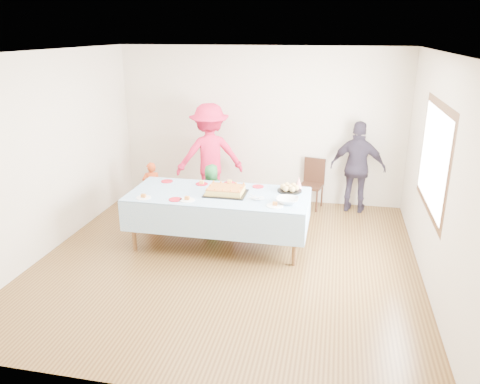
{
  "coord_description": "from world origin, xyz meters",
  "views": [
    {
      "loc": [
        1.32,
        -5.53,
        2.94
      ],
      "look_at": [
        0.1,
        0.3,
        0.87
      ],
      "focal_mm": 35.0,
      "sensor_mm": 36.0,
      "label": 1
    }
  ],
  "objects_px": {
    "party_table": "(219,197)",
    "adult_left": "(210,156)",
    "dining_chair": "(312,180)",
    "birthday_cake": "(226,191)"
  },
  "relations": [
    {
      "from": "party_table",
      "to": "dining_chair",
      "type": "height_order",
      "value": "dining_chair"
    },
    {
      "from": "party_table",
      "to": "adult_left",
      "type": "xyz_separation_m",
      "value": [
        -0.55,
        1.55,
        0.17
      ]
    },
    {
      "from": "dining_chair",
      "to": "adult_left",
      "type": "height_order",
      "value": "adult_left"
    },
    {
      "from": "party_table",
      "to": "adult_left",
      "type": "height_order",
      "value": "adult_left"
    },
    {
      "from": "party_table",
      "to": "adult_left",
      "type": "relative_size",
      "value": 1.4
    },
    {
      "from": "dining_chair",
      "to": "adult_left",
      "type": "xyz_separation_m",
      "value": [
        -1.75,
        -0.28,
        0.42
      ]
    },
    {
      "from": "dining_chair",
      "to": "adult_left",
      "type": "bearing_deg",
      "value": -157.22
    },
    {
      "from": "dining_chair",
      "to": "birthday_cake",
      "type": "bearing_deg",
      "value": -107.38
    },
    {
      "from": "adult_left",
      "to": "birthday_cake",
      "type": "bearing_deg",
      "value": 90.65
    },
    {
      "from": "party_table",
      "to": "adult_left",
      "type": "distance_m",
      "value": 1.65
    }
  ]
}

